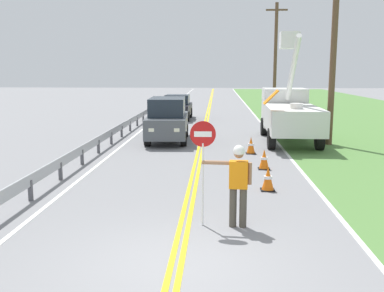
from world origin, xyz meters
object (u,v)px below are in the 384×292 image
(utility_pole_near, at_px, (333,56))
(traffic_cone_tail, at_px, (251,146))
(traffic_cone_lead, at_px, (268,179))
(flagger_worker, at_px, (238,181))
(utility_bucket_truck, at_px, (289,112))
(stop_sign_paddle, at_px, (203,150))
(oncoming_suv_nearest, at_px, (168,119))
(oncoming_sedan_second, at_px, (177,107))
(utility_pole_mid, at_px, (275,55))
(traffic_cone_mid, at_px, (264,160))

(utility_pole_near, bearing_deg, traffic_cone_tail, -146.50)
(utility_pole_near, bearing_deg, traffic_cone_lead, -114.34)
(traffic_cone_lead, distance_m, traffic_cone_tail, 5.73)
(flagger_worker, xyz_separation_m, utility_bucket_truck, (3.02, 12.44, 0.36))
(flagger_worker, distance_m, traffic_cone_lead, 3.31)
(utility_pole_near, bearing_deg, stop_sign_paddle, -116.07)
(traffic_cone_tail, bearing_deg, stop_sign_paddle, -101.11)
(oncoming_suv_nearest, xyz_separation_m, oncoming_sedan_second, (-0.40, 9.78, -0.23))
(oncoming_suv_nearest, distance_m, traffic_cone_lead, 9.63)
(stop_sign_paddle, bearing_deg, traffic_cone_tail, 78.89)
(utility_pole_mid, bearing_deg, oncoming_sedan_second, -134.72)
(traffic_cone_lead, relative_size, traffic_cone_tail, 1.00)
(utility_bucket_truck, distance_m, utility_pole_near, 3.34)
(stop_sign_paddle, xyz_separation_m, utility_bucket_truck, (3.79, 12.37, -0.30))
(oncoming_suv_nearest, height_order, utility_pole_near, utility_pole_near)
(flagger_worker, xyz_separation_m, stop_sign_paddle, (-0.77, 0.06, 0.66))
(stop_sign_paddle, distance_m, oncoming_suv_nearest, 12.00)
(oncoming_sedan_second, relative_size, utility_pole_near, 0.54)
(oncoming_suv_nearest, bearing_deg, utility_pole_near, -4.26)
(stop_sign_paddle, height_order, utility_bucket_truck, utility_bucket_truck)
(utility_bucket_truck, relative_size, utility_pole_mid, 0.77)
(utility_pole_mid, relative_size, traffic_cone_tail, 12.80)
(oncoming_suv_nearest, relative_size, traffic_cone_lead, 6.68)
(stop_sign_paddle, distance_m, utility_bucket_truck, 12.94)
(utility_pole_mid, bearing_deg, traffic_cone_tail, -99.63)
(oncoming_suv_nearest, height_order, traffic_cone_lead, oncoming_suv_nearest)
(utility_pole_near, height_order, utility_pole_mid, utility_pole_mid)
(oncoming_sedan_second, distance_m, traffic_cone_tail, 13.53)
(utility_pole_near, height_order, traffic_cone_mid, utility_pole_near)
(oncoming_suv_nearest, height_order, traffic_cone_mid, oncoming_suv_nearest)
(stop_sign_paddle, relative_size, traffic_cone_tail, 3.33)
(stop_sign_paddle, relative_size, traffic_cone_lead, 3.33)
(oncoming_sedan_second, height_order, traffic_cone_mid, oncoming_sedan_second)
(flagger_worker, relative_size, traffic_cone_tail, 2.61)
(oncoming_sedan_second, xyz_separation_m, utility_pole_near, (7.97, -10.35, 3.21))
(flagger_worker, bearing_deg, oncoming_sedan_second, 98.51)
(stop_sign_paddle, relative_size, oncoming_suv_nearest, 0.50)
(utility_bucket_truck, xyz_separation_m, utility_pole_near, (1.71, -1.13, 2.63))
(flagger_worker, height_order, stop_sign_paddle, stop_sign_paddle)
(flagger_worker, relative_size, utility_pole_near, 0.24)
(stop_sign_paddle, distance_m, utility_pole_near, 12.73)
(utility_pole_near, bearing_deg, flagger_worker, -112.72)
(oncoming_suv_nearest, height_order, oncoming_sedan_second, oncoming_suv_nearest)
(stop_sign_paddle, xyz_separation_m, utility_pole_near, (5.50, 11.24, 2.33))
(oncoming_suv_nearest, distance_m, traffic_cone_tail, 4.93)
(utility_pole_near, height_order, traffic_cone_lead, utility_pole_near)
(traffic_cone_mid, xyz_separation_m, traffic_cone_tail, (-0.24, 2.92, 0.00))
(stop_sign_paddle, height_order, oncoming_sedan_second, stop_sign_paddle)
(stop_sign_paddle, xyz_separation_m, traffic_cone_lead, (1.77, 3.00, -1.37))
(traffic_cone_lead, bearing_deg, stop_sign_paddle, -120.56)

